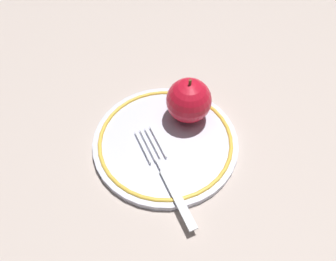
# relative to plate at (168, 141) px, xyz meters

# --- Properties ---
(ground_plane) EXTENTS (2.00, 2.00, 0.00)m
(ground_plane) POSITION_rel_plate_xyz_m (0.02, -0.00, -0.01)
(ground_plane) COLOR #B7A69C
(plate) EXTENTS (0.21, 0.21, 0.01)m
(plate) POSITION_rel_plate_xyz_m (0.00, 0.00, 0.00)
(plate) COLOR silver
(plate) RESTS_ON ground_plane
(apple_red_whole) EXTENTS (0.07, 0.07, 0.08)m
(apple_red_whole) POSITION_rel_plate_xyz_m (-0.03, 0.05, 0.04)
(apple_red_whole) COLOR red
(apple_red_whole) RESTS_ON plate
(fork) EXTENTS (0.17, 0.03, 0.00)m
(fork) POSITION_rel_plate_xyz_m (0.06, -0.03, 0.01)
(fork) COLOR silver
(fork) RESTS_ON plate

